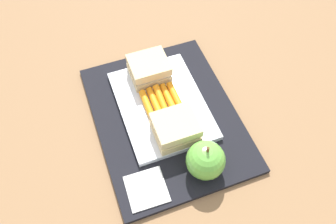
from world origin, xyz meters
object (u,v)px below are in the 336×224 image
(apple, at_px, (206,160))
(paper_napkin, at_px, (147,189))
(sandwich_half_left, at_px, (149,69))
(carrot_sticks_bundle, at_px, (162,101))
(food_tray, at_px, (162,105))
(sandwich_half_right, at_px, (175,128))

(apple, distance_m, paper_napkin, 0.12)
(sandwich_half_left, distance_m, apple, 0.24)
(carrot_sticks_bundle, bearing_deg, food_tray, -71.03)
(sandwich_half_left, bearing_deg, sandwich_half_right, 0.00)
(paper_napkin, bearing_deg, sandwich_half_right, 133.69)
(food_tray, distance_m, carrot_sticks_bundle, 0.01)
(carrot_sticks_bundle, height_order, apple, apple)
(sandwich_half_right, height_order, carrot_sticks_bundle, sandwich_half_right)
(sandwich_half_right, bearing_deg, sandwich_half_left, 180.00)
(food_tray, xyz_separation_m, sandwich_half_right, (0.08, 0.00, 0.03))
(sandwich_half_left, relative_size, apple, 0.98)
(food_tray, bearing_deg, apple, 9.36)
(sandwich_half_left, height_order, sandwich_half_right, same)
(apple, bearing_deg, carrot_sticks_bundle, -170.69)
(sandwich_half_left, relative_size, carrot_sticks_bundle, 1.01)
(sandwich_half_left, bearing_deg, carrot_sticks_bundle, 0.09)
(carrot_sticks_bundle, height_order, paper_napkin, carrot_sticks_bundle)
(sandwich_half_right, relative_size, carrot_sticks_bundle, 1.01)
(food_tray, height_order, sandwich_half_left, sandwich_half_left)
(carrot_sticks_bundle, distance_m, apple, 0.16)
(sandwich_half_right, xyz_separation_m, paper_napkin, (0.08, -0.09, -0.03))
(sandwich_half_left, relative_size, paper_napkin, 1.14)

